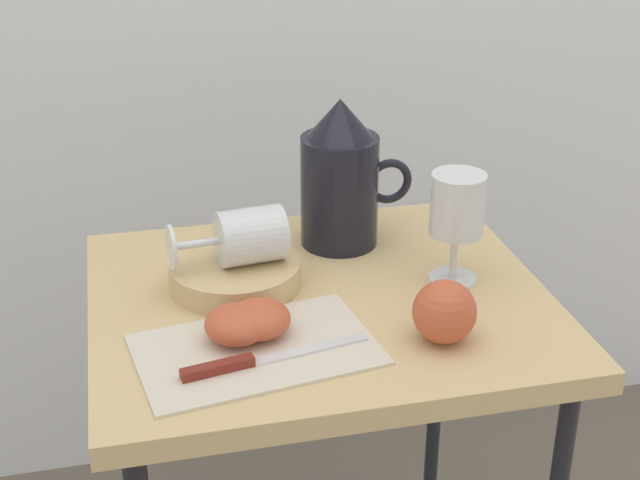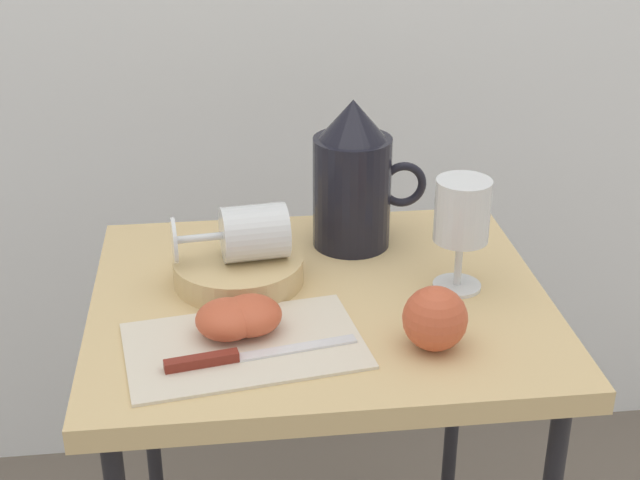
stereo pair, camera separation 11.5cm
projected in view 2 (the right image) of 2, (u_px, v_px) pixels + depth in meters
The scene contains 10 objects.
table at pixel (320, 340), 1.22m from camera, with size 0.59×0.51×0.72m.
linen_napkin at pixel (244, 346), 1.07m from camera, with size 0.28×0.17×0.00m, color beige.
basket_tray at pixel (239, 270), 1.21m from camera, with size 0.17×0.17×0.04m, color tan.
pitcher at pixel (353, 188), 1.29m from camera, with size 0.16×0.11×0.22m.
wine_glass_upright at pixel (462, 217), 1.16m from camera, with size 0.07×0.07×0.15m.
wine_glass_tipped_near at pixel (251, 233), 1.19m from camera, with size 0.16×0.08×0.07m.
apple_half_left at pixel (250, 315), 1.09m from camera, with size 0.08×0.08×0.04m, color #C15133.
apple_half_right at pixel (227, 319), 1.08m from camera, with size 0.08×0.08×0.04m, color #C15133.
apple_whole at pixel (435, 319), 1.06m from camera, with size 0.08×0.08×0.08m, color #C15133.
knife at pixel (233, 357), 1.04m from camera, with size 0.23×0.06×0.01m.
Camera 2 is at (-0.12, -1.03, 1.30)m, focal length 51.14 mm.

